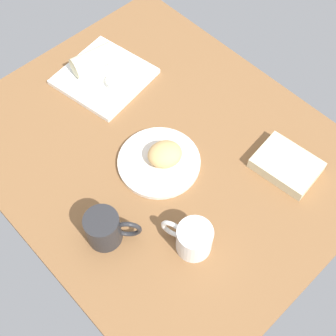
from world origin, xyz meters
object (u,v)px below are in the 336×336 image
Objects in this scene: sauce_cup at (116,82)px; coffee_mug at (193,239)px; square_plate at (104,77)px; scone_pastry at (165,154)px; round_plate at (159,162)px; second_mug at (105,229)px; breakfast_wrap at (93,60)px; book_stack at (287,165)px.

sauce_cup is 58.10cm from coffee_mug.
coffee_mug reaches higher than square_plate.
scone_pastry is 37.84cm from square_plate.
coffee_mug is at bearing -27.65° from scone_pastry.
scone_pastry reaches higher than round_plate.
second_mug reaches higher than coffee_mug.
second_mug is at bearing -139.59° from coffee_mug.
round_plate is 41.83cm from breakfast_wrap.
coffee_mug is at bearing 172.36° from breakfast_wrap.
second_mug is (43.34, -34.38, 4.32)cm from square_plate.
round_plate is at bearing -121.49° from scone_pastry.
scone_pastry is at bearing 58.51° from round_plate.
square_plate is 4.29× the size of sauce_cup.
second_mug reaches higher than scone_pastry.
scone_pastry is at bearing -14.26° from sauce_cup.
scone_pastry is 27.42cm from second_mug.
second_mug is (37.56, -34.53, 2.28)cm from sauce_cup.
square_plate is at bearing 161.64° from coffee_mug.
coffee_mug is 22.20cm from second_mug.
breakfast_wrap is at bearing 167.38° from round_plate.
round_plate is 26.59cm from second_mug.
square_plate is at bearing -165.69° from book_stack.
round_plate is 37.15cm from square_plate.
square_plate is (-36.88, 7.75, -3.40)cm from scone_pastry.
round_plate is 1.68× the size of breakfast_wrap.
book_stack is at bearing 43.35° from scone_pastry.
coffee_mug is (-1.56, -35.76, 2.84)cm from book_stack.
book_stack is (25.81, 24.98, 1.06)cm from round_plate.
breakfast_wrap is (-4.62, -0.12, 4.08)cm from square_plate.
book_stack is 1.58× the size of second_mug.
coffee_mug is (23.36, -12.24, 0.40)cm from scone_pastry.
square_plate is 63.59cm from coffee_mug.
book_stack is 53.54cm from second_mug.
second_mug is (47.97, -34.26, 0.24)cm from breakfast_wrap.
book_stack reaches higher than square_plate.
scone_pastry reaches higher than book_stack.
round_plate is 3.90cm from scone_pastry.
sauce_cup is 58.17cm from book_stack.
breakfast_wrap is at bearing 162.96° from coffee_mug.
square_plate reaches higher than round_plate.
square_plate is at bearing -178.53° from sauce_cup.
book_stack is (56.02, 15.62, -1.08)cm from sauce_cup.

